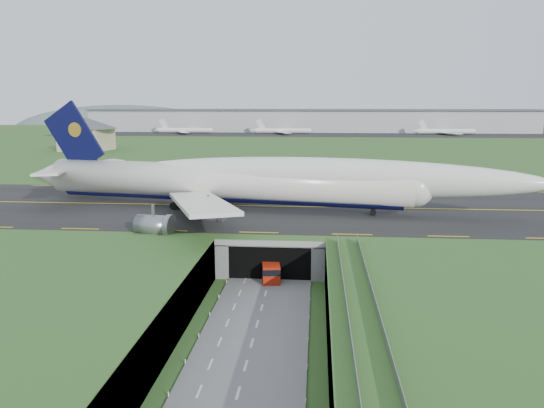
{
  "coord_description": "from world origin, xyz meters",
  "views": [
    {
      "loc": [
        6.65,
        -65.4,
        25.38
      ],
      "look_at": [
        -0.68,
        20.0,
        9.06
      ],
      "focal_mm": 35.0,
      "sensor_mm": 36.0,
      "label": 1
    }
  ],
  "objects": [
    {
      "name": "ground",
      "position": [
        0.0,
        0.0,
        0.0
      ],
      "size": [
        900.0,
        900.0,
        0.0
      ],
      "primitive_type": "plane",
      "color": "#325F26",
      "rests_on": "ground"
    },
    {
      "name": "airfield_deck",
      "position": [
        0.0,
        0.0,
        3.0
      ],
      "size": [
        800.0,
        800.0,
        6.0
      ],
      "primitive_type": "cube",
      "color": "gray",
      "rests_on": "ground"
    },
    {
      "name": "trench_road",
      "position": [
        0.0,
        -7.5,
        0.1
      ],
      "size": [
        12.0,
        75.0,
        0.2
      ],
      "primitive_type": "cube",
      "color": "slate",
      "rests_on": "ground"
    },
    {
      "name": "taxiway",
      "position": [
        0.0,
        33.0,
        6.09
      ],
      "size": [
        800.0,
        44.0,
        0.18
      ],
      "primitive_type": "cube",
      "color": "black",
      "rests_on": "airfield_deck"
    },
    {
      "name": "tunnel_portal",
      "position": [
        0.0,
        16.71,
        3.33
      ],
      "size": [
        17.0,
        22.3,
        6.0
      ],
      "color": "gray",
      "rests_on": "ground"
    },
    {
      "name": "guideway",
      "position": [
        11.0,
        -19.11,
        5.32
      ],
      "size": [
        3.0,
        53.0,
        7.05
      ],
      "color": "#A8A8A3",
      "rests_on": "ground"
    },
    {
      "name": "jumbo_jet",
      "position": [
        -3.83,
        29.22,
        11.53
      ],
      "size": [
        96.64,
        61.22,
        20.53
      ],
      "rotation": [
        0.0,
        0.0,
        -0.17
      ],
      "color": "white",
      "rests_on": "ground"
    },
    {
      "name": "shuttle_tram",
      "position": [
        0.09,
        8.44,
        1.52
      ],
      "size": [
        3.43,
        6.98,
        2.75
      ],
      "rotation": [
        0.0,
        0.0,
        0.14
      ],
      "color": "#AE1F0B",
      "rests_on": "ground"
    },
    {
      "name": "service_building",
      "position": [
        -88.74,
        147.59,
        14.11
      ],
      "size": [
        27.56,
        27.56,
        13.69
      ],
      "rotation": [
        0.0,
        0.0,
        -0.1
      ],
      "color": "#C1B08B",
      "rests_on": "ground"
    },
    {
      "name": "cargo_terminal",
      "position": [
        -0.03,
        299.41,
        13.96
      ],
      "size": [
        320.0,
        67.0,
        15.6
      ],
      "color": "#B2B2B2",
      "rests_on": "ground"
    },
    {
      "name": "distant_hills",
      "position": [
        64.38,
        430.0,
        -4.0
      ],
      "size": [
        700.0,
        91.0,
        60.0
      ],
      "color": "#52625D",
      "rests_on": "ground"
    }
  ]
}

